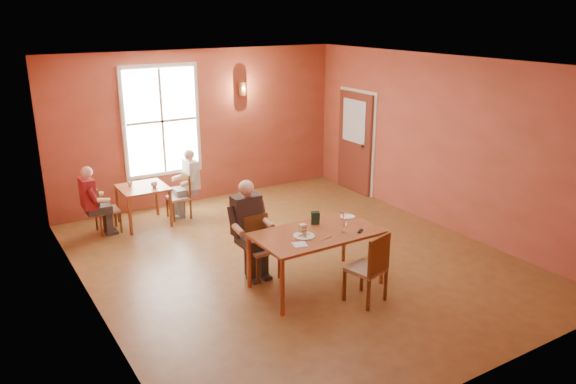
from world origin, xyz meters
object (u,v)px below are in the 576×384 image
main_table (316,259)px  diner_maroon (104,199)px  diner_white (179,186)px  chair_diner_maroon (107,209)px  diner_main (263,233)px  chair_diner_white (178,197)px  chair_empty (366,267)px  chair_diner_main (262,248)px  second_table (144,206)px

main_table → diner_maroon: 4.09m
diner_white → chair_diner_maroon: bearing=90.0°
diner_main → chair_diner_white: diner_main is taller
chair_empty → diner_maroon: 4.85m
chair_diner_main → chair_empty: 1.57m
diner_white → diner_maroon: 1.36m
chair_diner_maroon → main_table: bearing=28.4°
chair_diner_main → main_table: bearing=127.6°
diner_white → diner_maroon: bearing=90.0°
diner_main → diner_maroon: (-1.47, 2.96, -0.08)m
chair_diner_main → chair_diner_maroon: (-1.44, 2.93, -0.03)m
second_table → chair_diner_maroon: 0.65m
main_table → chair_diner_main: chair_diner_main is taller
diner_main → second_table: bearing=-75.1°
chair_diner_white → diner_maroon: bearing=90.0°
chair_diner_white → second_table: bearing=90.0°
diner_main → chair_diner_maroon: 3.30m
chair_empty → chair_diner_white: bearing=87.7°
chair_diner_main → diner_maroon: 3.28m
diner_maroon → diner_main: bearing=26.4°
chair_diner_maroon → chair_diner_white: bearing=90.0°
chair_empty → chair_diner_white: chair_empty is taller
diner_main → chair_diner_main: bearing=-90.0°
main_table → diner_white: 3.64m
main_table → second_table: main_table is taller
chair_diner_white → main_table: bearing=-169.9°
second_table → chair_diner_main: bearing=-75.0°
chair_diner_main → diner_maroon: diner_maroon is taller
chair_diner_white → chair_diner_maroon: bearing=90.0°
chair_diner_white → diner_white: bearing=-90.0°
diner_main → chair_diner_maroon: diner_main is taller
chair_empty → diner_white: diner_white is taller
diner_white → diner_main: bearing=-177.9°
chair_empty → chair_diner_maroon: bearing=103.0°
chair_empty → diner_maroon: size_ratio=0.81×
chair_diner_white → diner_white: diner_white is taller
second_table → diner_white: bearing=0.0°
chair_empty → diner_white: 4.38m
chair_diner_main → diner_white: 2.94m
chair_diner_main → chair_diner_white: size_ratio=1.08×
diner_main → second_table: (-0.79, 2.96, -0.32)m
chair_diner_main → chair_empty: bearing=121.0°
chair_diner_maroon → diner_maroon: size_ratio=0.69×
chair_diner_white → chair_diner_maroon: size_ratio=1.00×
chair_diner_main → second_table: 3.03m
chair_diner_main → diner_white: bearing=-87.9°
diner_maroon → second_table: bearing=90.0°
chair_diner_main → chair_empty: chair_empty is taller
main_table → diner_main: diner_main is taller
chair_empty → diner_maroon: (-2.28, 4.28, 0.11)m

